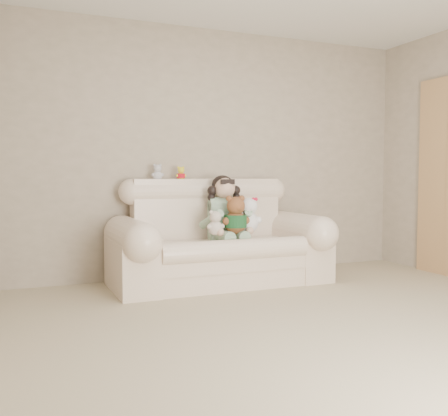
% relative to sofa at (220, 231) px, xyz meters
% --- Properties ---
extents(floor, '(5.00, 5.00, 0.00)m').
position_rel_sofa_xyz_m(floor, '(0.16, -2.00, -0.52)').
color(floor, tan).
rests_on(floor, ground).
extents(wall_back, '(4.50, 0.00, 4.50)m').
position_rel_sofa_xyz_m(wall_back, '(0.16, 0.50, 0.78)').
color(wall_back, '#B8A792').
rests_on(wall_back, ground).
extents(sofa, '(2.10, 0.95, 1.03)m').
position_rel_sofa_xyz_m(sofa, '(0.00, 0.00, 0.00)').
color(sofa, '#FFE7CD').
rests_on(sofa, floor).
extents(seated_child, '(0.46, 0.53, 0.66)m').
position_rel_sofa_xyz_m(seated_child, '(0.08, 0.08, 0.23)').
color(seated_child, '#357941').
rests_on(seated_child, sofa).
extents(brown_teddy, '(0.33, 0.29, 0.44)m').
position_rel_sofa_xyz_m(brown_teddy, '(0.10, -0.14, 0.20)').
color(brown_teddy, brown).
rests_on(brown_teddy, sofa).
extents(white_cat, '(0.28, 0.22, 0.42)m').
position_rel_sofa_xyz_m(white_cat, '(0.26, -0.09, 0.19)').
color(white_cat, white).
rests_on(white_cat, sofa).
extents(cream_teddy, '(0.19, 0.15, 0.28)m').
position_rel_sofa_xyz_m(cream_teddy, '(-0.11, -0.15, 0.12)').
color(cream_teddy, beige).
rests_on(cream_teddy, sofa).
extents(yellow_mini_bear, '(0.12, 0.11, 0.17)m').
position_rel_sofa_xyz_m(yellow_mini_bear, '(-0.29, 0.34, 0.58)').
color(yellow_mini_bear, yellow).
rests_on(yellow_mini_bear, sofa).
extents(grey_mini_plush, '(0.13, 0.10, 0.20)m').
position_rel_sofa_xyz_m(grey_mini_plush, '(-0.53, 0.36, 0.59)').
color(grey_mini_plush, silver).
rests_on(grey_mini_plush, sofa).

